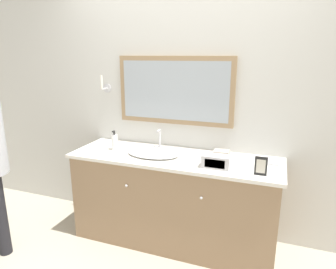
% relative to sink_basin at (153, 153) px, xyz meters
% --- Properties ---
extents(ground_plane, '(14.00, 14.00, 0.00)m').
position_rel_sink_basin_xyz_m(ground_plane, '(0.19, -0.29, -0.88)').
color(ground_plane, '#B2A893').
extents(wall_back, '(8.00, 0.18, 2.55)m').
position_rel_sink_basin_xyz_m(wall_back, '(0.19, 0.36, 0.40)').
color(wall_back, silver).
rests_on(wall_back, ground_plane).
extents(vanity_counter, '(1.91, 0.62, 0.86)m').
position_rel_sink_basin_xyz_m(vanity_counter, '(0.19, 0.02, -0.45)').
color(vanity_counter, '#937556').
rests_on(vanity_counter, ground_plane).
extents(sink_basin, '(0.49, 0.36, 0.21)m').
position_rel_sink_basin_xyz_m(sink_basin, '(0.00, 0.00, 0.00)').
color(sink_basin, white).
rests_on(sink_basin, vanity_counter).
extents(soap_bottle, '(0.06, 0.06, 0.19)m').
position_rel_sink_basin_xyz_m(soap_bottle, '(-0.41, 0.01, 0.06)').
color(soap_bottle, white).
rests_on(soap_bottle, vanity_counter).
extents(appliance_box, '(0.23, 0.12, 0.10)m').
position_rel_sink_basin_xyz_m(appliance_box, '(0.61, -0.12, 0.03)').
color(appliance_box, '#BCBCC1').
rests_on(appliance_box, vanity_counter).
extents(picture_frame, '(0.09, 0.01, 0.15)m').
position_rel_sink_basin_xyz_m(picture_frame, '(0.96, -0.16, 0.05)').
color(picture_frame, black).
rests_on(picture_frame, vanity_counter).
extents(hand_towel_near_sink, '(0.14, 0.11, 0.05)m').
position_rel_sink_basin_xyz_m(hand_towel_near_sink, '(0.59, 0.20, 0.00)').
color(hand_towel_near_sink, '#B7A899').
rests_on(hand_towel_near_sink, vanity_counter).
extents(metal_tray, '(0.16, 0.09, 0.01)m').
position_rel_sink_basin_xyz_m(metal_tray, '(1.01, 0.13, -0.01)').
color(metal_tray, silver).
rests_on(metal_tray, vanity_counter).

